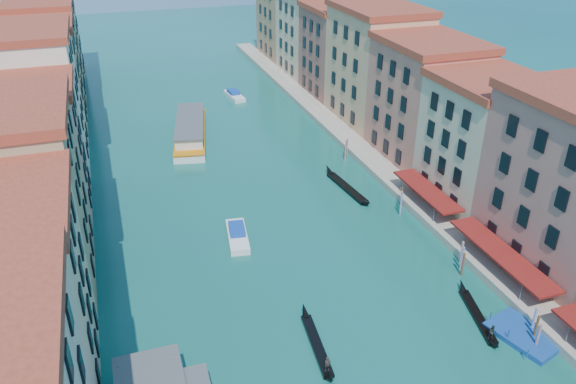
% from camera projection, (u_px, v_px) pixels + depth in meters
% --- Properties ---
extents(left_bank_palazzos, '(12.80, 128.40, 21.00)m').
position_uv_depth(left_bank_palazzos, '(34.00, 118.00, 78.48)').
color(left_bank_palazzos, beige).
rests_on(left_bank_palazzos, ground).
extents(right_bank_palazzos, '(12.80, 128.40, 21.00)m').
position_uv_depth(right_bank_palazzos, '(391.00, 80.00, 94.43)').
color(right_bank_palazzos, '#9F4B40').
rests_on(right_bank_palazzos, ground).
extents(quay, '(4.00, 140.00, 1.00)m').
position_uv_depth(quay, '(345.00, 137.00, 96.53)').
color(quay, gray).
rests_on(quay, ground).
extents(restaurant_awnings, '(3.20, 44.55, 3.12)m').
position_uv_depth(restaurant_awnings, '(505.00, 256.00, 60.24)').
color(restaurant_awnings, maroon).
rests_on(restaurant_awnings, ground).
extents(mooring_poles_right, '(1.44, 54.24, 3.20)m').
position_uv_depth(mooring_poles_right, '(448.00, 246.00, 65.02)').
color(mooring_poles_right, brown).
rests_on(mooring_poles_right, ground).
extents(vaporetto_far, '(9.05, 22.38, 3.25)m').
position_uv_depth(vaporetto_far, '(190.00, 130.00, 96.90)').
color(vaporetto_far, white).
rests_on(vaporetto_far, ground).
extents(gondola_fore, '(1.88, 10.80, 2.15)m').
position_uv_depth(gondola_fore, '(317.00, 344.00, 52.22)').
color(gondola_fore, black).
rests_on(gondola_fore, ground).
extents(gondola_right, '(3.30, 10.39, 2.10)m').
position_uv_depth(gondola_right, '(479.00, 316.00, 55.60)').
color(gondola_right, black).
rests_on(gondola_right, ground).
extents(gondola_far, '(2.35, 13.15, 1.86)m').
position_uv_depth(gondola_far, '(346.00, 186.00, 80.38)').
color(gondola_far, black).
rests_on(gondola_far, ground).
extents(motorboat_mid, '(3.28, 7.54, 1.51)m').
position_uv_depth(motorboat_mid, '(237.00, 235.00, 68.54)').
color(motorboat_mid, white).
rests_on(motorboat_mid, ground).
extents(motorboat_far, '(3.06, 7.49, 1.51)m').
position_uv_depth(motorboat_far, '(234.00, 95.00, 116.35)').
color(motorboat_far, white).
rests_on(motorboat_far, ground).
extents(blue_dock, '(5.98, 7.40, 0.54)m').
position_uv_depth(blue_dock, '(524.00, 335.00, 53.43)').
color(blue_dock, '#164492').
rests_on(blue_dock, ground).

